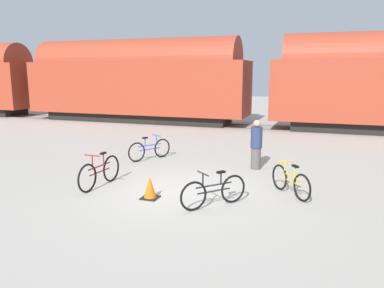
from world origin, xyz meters
TOP-DOWN VIEW (x-y plane):
  - ground_plane at (0.00, 0.00)m, footprint 80.00×80.00m
  - freight_train at (0.00, 12.21)m, footprint 59.79×2.86m
  - rail_near at (0.00, 11.50)m, footprint 71.79×0.07m
  - rail_far at (0.00, 12.93)m, footprint 71.79×0.07m
  - bicycle_blue at (-2.29, 2.96)m, footprint 0.90×1.57m
  - bicycle_yellow at (2.69, 0.59)m, footprint 1.06×1.29m
  - bicycle_maroon at (-2.16, -0.36)m, footprint 0.46×1.80m
  - bicycle_black at (1.13, -0.82)m, footprint 1.18×1.34m
  - person_in_navy at (1.44, 2.88)m, footprint 0.36×0.36m
  - traffic_cone at (-0.49, -0.78)m, footprint 0.40×0.40m

SIDE VIEW (x-z plane):
  - ground_plane at x=0.00m, z-range 0.00..0.00m
  - rail_near at x=0.00m, z-range 0.00..0.01m
  - rail_far at x=0.00m, z-range 0.00..0.01m
  - traffic_cone at x=-0.49m, z-range -0.02..0.53m
  - bicycle_yellow at x=2.69m, z-range -0.06..0.77m
  - bicycle_black at x=1.13m, z-range -0.06..0.77m
  - bicycle_blue at x=-2.29m, z-range -0.06..0.78m
  - bicycle_maroon at x=-2.16m, z-range -0.07..0.86m
  - person_in_navy at x=1.44m, z-range -0.01..1.55m
  - freight_train at x=0.00m, z-range 0.12..5.14m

